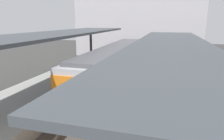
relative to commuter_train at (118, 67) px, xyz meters
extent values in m
plane|color=#383835|center=(0.00, -3.59, -1.73)|extent=(80.00, 80.00, 0.00)
cube|color=#9E9E99|center=(-3.80, -3.59, -1.23)|extent=(4.40, 28.00, 1.00)
cube|color=#9E9E99|center=(3.80, -3.59, -1.23)|extent=(4.40, 28.00, 1.00)
cube|color=#423F3D|center=(0.00, -3.59, -1.63)|extent=(3.20, 28.00, 0.20)
cube|color=slate|center=(-0.72, -3.59, -1.46)|extent=(0.08, 28.00, 0.14)
cube|color=slate|center=(0.72, -3.59, -1.46)|extent=(0.08, 28.00, 0.14)
cube|color=#ADADB2|center=(0.00, 0.03, -0.08)|extent=(2.70, 14.06, 2.90)
cube|color=orange|center=(0.00, -7.02, -0.23)|extent=(2.65, 0.08, 2.60)
cube|color=black|center=(-1.37, 0.03, 0.27)|extent=(0.04, 12.93, 0.76)
cube|color=black|center=(1.37, 0.03, 0.27)|extent=(0.04, 12.93, 0.76)
cube|color=#515156|center=(0.00, 0.03, 1.47)|extent=(2.16, 13.35, 0.20)
cylinder|color=#333335|center=(-3.80, 4.11, 0.87)|extent=(0.24, 0.24, 3.20)
cube|color=#3D4247|center=(-3.80, -2.19, 2.56)|extent=(4.18, 21.00, 0.16)
cylinder|color=#333335|center=(3.80, -8.49, 0.67)|extent=(0.24, 0.24, 2.80)
cylinder|color=#333335|center=(3.80, 4.11, 0.67)|extent=(0.24, 0.24, 2.80)
cube|color=#3D4247|center=(3.80, -2.19, 2.15)|extent=(4.18, 21.00, 0.16)
cube|color=black|center=(4.16, -2.24, -0.53)|extent=(0.08, 0.32, 0.40)
cube|color=black|center=(5.26, -2.24, -0.53)|extent=(0.08, 0.32, 0.40)
cube|color=#4C3823|center=(4.71, -2.24, -0.30)|extent=(1.40, 0.40, 0.06)
cube|color=#4C3823|center=(4.71, -2.06, -0.07)|extent=(1.40, 0.06, 0.40)
cylinder|color=#262628|center=(2.99, -1.38, 0.37)|extent=(0.08, 0.08, 2.20)
cube|color=navy|center=(2.99, -1.38, 1.32)|extent=(0.90, 0.06, 0.32)
cylinder|color=maroon|center=(4.58, 0.91, -0.33)|extent=(0.44, 0.44, 0.80)
cylinder|color=#232328|center=(2.33, 0.30, -0.30)|extent=(0.28, 0.28, 0.85)
cylinder|color=#232328|center=(2.33, 0.30, 0.43)|extent=(0.36, 0.36, 0.62)
sphere|color=tan|center=(2.33, 0.30, 0.85)|extent=(0.22, 0.22, 0.22)
cube|color=#B7B2B7|center=(-0.93, 16.41, 3.77)|extent=(18.00, 6.00, 11.00)
camera|label=1|loc=(3.65, -14.61, 3.41)|focal=32.19mm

